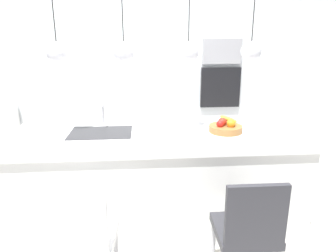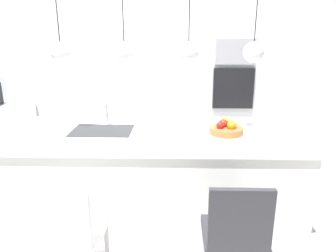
% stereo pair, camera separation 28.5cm
% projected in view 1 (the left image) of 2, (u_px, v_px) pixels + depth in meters
% --- Properties ---
extents(floor, '(6.60, 6.60, 0.00)m').
position_uv_depth(floor, '(158.00, 216.00, 3.12)').
color(floor, '#BCB7AD').
rests_on(floor, ground).
extents(back_wall, '(6.00, 0.10, 2.60)m').
position_uv_depth(back_wall, '(151.00, 69.00, 4.33)').
color(back_wall, white).
rests_on(back_wall, ground).
extents(kitchen_island, '(2.67, 1.03, 0.90)m').
position_uv_depth(kitchen_island, '(158.00, 175.00, 2.99)').
color(kitchen_island, white).
rests_on(kitchen_island, ground).
extents(sink_basin, '(0.56, 0.40, 0.02)m').
position_uv_depth(sink_basin, '(101.00, 133.00, 2.83)').
color(sink_basin, '#2D2D30').
rests_on(sink_basin, kitchen_island).
extents(faucet, '(0.02, 0.17, 0.22)m').
position_uv_depth(faucet, '(103.00, 112.00, 2.99)').
color(faucet, silver).
rests_on(faucet, kitchen_island).
extents(fruit_bowl, '(0.30, 0.30, 0.14)m').
position_uv_depth(fruit_bowl, '(225.00, 127.00, 2.84)').
color(fruit_bowl, '#9E6B38').
rests_on(fruit_bowl, kitchen_island).
extents(microwave, '(0.54, 0.08, 0.34)m').
position_uv_depth(microwave, '(222.00, 51.00, 4.27)').
color(microwave, '#9E9EA3').
rests_on(microwave, back_wall).
extents(oven, '(0.56, 0.08, 0.56)m').
position_uv_depth(oven, '(220.00, 87.00, 4.41)').
color(oven, black).
rests_on(oven, back_wall).
extents(chair_near, '(0.49, 0.43, 0.83)m').
position_uv_depth(chair_near, '(78.00, 238.00, 2.03)').
color(chair_near, white).
rests_on(chair_near, ground).
extents(chair_middle, '(0.42, 0.41, 0.88)m').
position_uv_depth(chair_middle, '(248.00, 229.00, 2.11)').
color(chair_middle, '#333338').
rests_on(chair_middle, ground).
extents(pendant_light_left, '(0.18, 0.18, 0.78)m').
position_uv_depth(pendant_light_left, '(57.00, 52.00, 2.60)').
color(pendant_light_left, silver).
extents(pendant_light_center_left, '(0.18, 0.18, 0.78)m').
position_uv_depth(pendant_light_center_left, '(124.00, 52.00, 2.64)').
color(pendant_light_center_left, silver).
extents(pendant_light_center_right, '(0.18, 0.18, 0.78)m').
position_uv_depth(pendant_light_center_right, '(188.00, 52.00, 2.68)').
color(pendant_light_center_right, silver).
extents(pendant_light_right, '(0.18, 0.18, 0.78)m').
position_uv_depth(pendant_light_right, '(251.00, 51.00, 2.72)').
color(pendant_light_right, silver).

